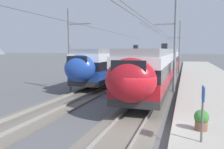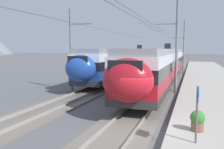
{
  "view_description": "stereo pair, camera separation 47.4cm",
  "coord_description": "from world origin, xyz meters",
  "views": [
    {
      "loc": [
        -10.55,
        -1.46,
        3.81
      ],
      "look_at": [
        5.52,
        3.56,
        2.0
      ],
      "focal_mm": 37.65,
      "sensor_mm": 36.0,
      "label": 1
    },
    {
      "loc": [
        -10.4,
        -1.91,
        3.81
      ],
      "look_at": [
        5.52,
        3.56,
        2.0
      ],
      "focal_mm": 37.65,
      "sensor_mm": 36.0,
      "label": 2
    }
  ],
  "objects": [
    {
      "name": "catenary_mast_far_side",
      "position": [
        8.54,
        8.36,
        3.93
      ],
      "size": [
        49.75,
        2.21,
        7.39
      ],
      "color": "slate",
      "rests_on": "ground"
    },
    {
      "name": "catenary_mast_mid",
      "position": [
        10.82,
        -0.44,
        4.26
      ],
      "size": [
        49.75,
        1.97,
        8.2
      ],
      "color": "slate",
      "rests_on": "ground"
    },
    {
      "name": "train_near_platform",
      "position": [
        15.01,
        1.11,
        2.23
      ],
      "size": [
        30.03,
        2.88,
        4.27
      ],
      "color": "#2D2D30",
      "rests_on": "track_near"
    },
    {
      "name": "track_far",
      "position": [
        0.0,
        6.61,
        0.07
      ],
      "size": [
        120.0,
        3.0,
        0.28
      ],
      "color": "#6B6359",
      "rests_on": "ground"
    },
    {
      "name": "track_near",
      "position": [
        0.0,
        1.11,
        0.07
      ],
      "size": [
        120.0,
        3.0,
        0.28
      ],
      "color": "#6B6359",
      "rests_on": "ground"
    },
    {
      "name": "potted_plant_platform_edge",
      "position": [
        -0.14,
        -2.19,
        0.86
      ],
      "size": [
        0.62,
        0.62,
        0.89
      ],
      "color": "brown",
      "rests_on": "platform_slab"
    },
    {
      "name": "ground_plane",
      "position": [
        0.0,
        0.0,
        0.0
      ],
      "size": [
        400.0,
        400.0,
        0.0
      ],
      "primitive_type": "plane",
      "color": "#565659"
    },
    {
      "name": "catenary_mast_east",
      "position": [
        27.93,
        -0.44,
        4.25
      ],
      "size": [
        49.75,
        1.97,
        8.25
      ],
      "color": "slate",
      "rests_on": "ground"
    },
    {
      "name": "train_far_track",
      "position": [
        23.17,
        6.61,
        2.23
      ],
      "size": [
        34.71,
        2.89,
        4.27
      ],
      "color": "#2D2D30",
      "rests_on": "track_far"
    },
    {
      "name": "platform_sign",
      "position": [
        -1.51,
        -2.12,
        1.9
      ],
      "size": [
        0.7,
        0.08,
        2.08
      ],
      "color": "#59595B",
      "rests_on": "platform_slab"
    }
  ]
}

